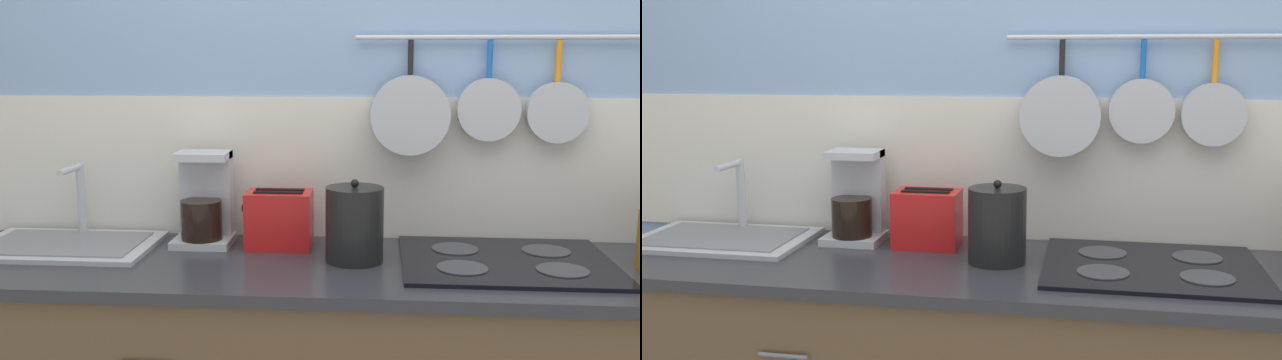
{
  "view_description": "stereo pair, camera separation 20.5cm",
  "coord_description": "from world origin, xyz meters",
  "views": [
    {
      "loc": [
        -0.08,
        -2.01,
        1.53
      ],
      "look_at": [
        -0.25,
        0.0,
        1.17
      ],
      "focal_mm": 40.0,
      "sensor_mm": 36.0,
      "label": 1
    },
    {
      "loc": [
        0.12,
        -1.99,
        1.53
      ],
      "look_at": [
        -0.25,
        0.0,
        1.17
      ],
      "focal_mm": 40.0,
      "sensor_mm": 36.0,
      "label": 2
    }
  ],
  "objects": [
    {
      "name": "wall_back",
      "position": [
        0.0,
        0.35,
        1.28
      ],
      "size": [
        7.2,
        0.16,
        2.6
      ],
      "color": "#84A3CC",
      "rests_on": "ground_plane"
    },
    {
      "name": "countertop",
      "position": [
        0.0,
        0.0,
        0.91
      ],
      "size": [
        2.78,
        0.62,
        0.03
      ],
      "color": "#2D2D33",
      "rests_on": "cabinet_base"
    },
    {
      "name": "toaster",
      "position": [
        -0.39,
        0.16,
        1.02
      ],
      "size": [
        0.22,
        0.14,
        0.18
      ],
      "color": "red",
      "rests_on": "countertop"
    },
    {
      "name": "kettle",
      "position": [
        -0.15,
        0.03,
        1.04
      ],
      "size": [
        0.17,
        0.17,
        0.25
      ],
      "color": "black",
      "rests_on": "countertop"
    },
    {
      "name": "cooktop",
      "position": [
        0.3,
        0.04,
        0.93
      ],
      "size": [
        0.61,
        0.5,
        0.01
      ],
      "color": "black",
      "rests_on": "countertop"
    },
    {
      "name": "coffee_maker",
      "position": [
        -0.64,
        0.2,
        1.05
      ],
      "size": [
        0.19,
        0.17,
        0.3
      ],
      "color": "#B7BABF",
      "rests_on": "countertop"
    },
    {
      "name": "sink_basin",
      "position": [
        -1.07,
        0.11,
        0.94
      ],
      "size": [
        0.56,
        0.38,
        0.25
      ],
      "color": "#B7BABF",
      "rests_on": "countertop"
    }
  ]
}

